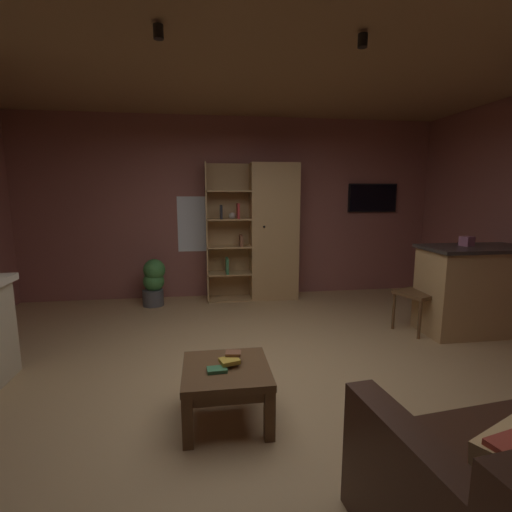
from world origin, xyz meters
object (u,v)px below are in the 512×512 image
(coffee_table, at_px, (226,378))
(dining_chair, at_px, (423,287))
(kitchen_bar_counter, at_px, (484,289))
(table_book_0, at_px, (217,370))
(bookshelf_cabinet, at_px, (268,233))
(wall_mounted_tv, at_px, (372,198))
(tissue_box, at_px, (467,241))
(table_book_1, at_px, (229,361))
(table_book_2, at_px, (233,353))
(potted_floor_plant, at_px, (154,281))

(coffee_table, relative_size, dining_chair, 0.66)
(kitchen_bar_counter, xyz_separation_m, table_book_0, (-3.16, -1.38, -0.10))
(table_book_0, bearing_deg, kitchen_bar_counter, 23.56)
(bookshelf_cabinet, relative_size, coffee_table, 3.37)
(kitchen_bar_counter, relative_size, dining_chair, 1.62)
(table_book_0, relative_size, wall_mounted_tv, 0.17)
(wall_mounted_tv, bearing_deg, tissue_box, -82.51)
(bookshelf_cabinet, xyz_separation_m, coffee_table, (-0.84, -3.10, -0.70))
(coffee_table, xyz_separation_m, table_book_0, (-0.07, -0.06, 0.10))
(bookshelf_cabinet, relative_size, wall_mounted_tv, 2.54)
(table_book_1, bearing_deg, coffee_table, -156.84)
(coffee_table, xyz_separation_m, table_book_2, (0.06, 0.08, 0.15))
(tissue_box, distance_m, table_book_1, 3.20)
(table_book_0, xyz_separation_m, wall_mounted_tv, (2.67, 3.37, 1.12))
(potted_floor_plant, bearing_deg, tissue_box, -22.83)
(table_book_1, bearing_deg, table_book_0, -143.10)
(wall_mounted_tv, bearing_deg, table_book_0, -128.37)
(bookshelf_cabinet, height_order, kitchen_bar_counter, bookshelf_cabinet)
(table_book_0, distance_m, potted_floor_plant, 3.11)
(table_book_0, xyz_separation_m, potted_floor_plant, (-0.80, 3.00, -0.06))
(table_book_0, bearing_deg, dining_chair, 31.54)
(kitchen_bar_counter, height_order, tissue_box, tissue_box)
(kitchen_bar_counter, xyz_separation_m, table_book_1, (-3.07, -1.31, -0.07))
(table_book_0, relative_size, table_book_2, 1.23)
(table_book_2, xyz_separation_m, dining_chair, (2.35, 1.39, 0.06))
(dining_chair, height_order, potted_floor_plant, dining_chair)
(table_book_2, bearing_deg, kitchen_bar_counter, 22.26)
(bookshelf_cabinet, height_order, table_book_0, bookshelf_cabinet)
(tissue_box, relative_size, table_book_2, 1.08)
(dining_chair, bearing_deg, bookshelf_cabinet, 133.82)
(tissue_box, xyz_separation_m, wall_mounted_tv, (-0.25, 1.93, 0.47))
(potted_floor_plant, bearing_deg, wall_mounted_tv, 6.03)
(dining_chair, bearing_deg, wall_mounted_tv, 84.14)
(kitchen_bar_counter, bearing_deg, coffee_table, -156.89)
(coffee_table, distance_m, wall_mounted_tv, 4.38)
(table_book_1, relative_size, table_book_2, 1.20)
(bookshelf_cabinet, height_order, dining_chair, bookshelf_cabinet)
(tissue_box, height_order, coffee_table, tissue_box)
(bookshelf_cabinet, distance_m, wall_mounted_tv, 1.85)
(potted_floor_plant, bearing_deg, table_book_0, -75.08)
(kitchen_bar_counter, xyz_separation_m, tissue_box, (-0.24, 0.06, 0.56))
(bookshelf_cabinet, xyz_separation_m, table_book_0, (-0.91, -3.16, -0.60))
(dining_chair, distance_m, wall_mounted_tv, 2.12)
(wall_mounted_tv, bearing_deg, table_book_1, -127.97)
(wall_mounted_tv, bearing_deg, potted_floor_plant, -173.97)
(kitchen_bar_counter, height_order, table_book_2, kitchen_bar_counter)
(bookshelf_cabinet, distance_m, table_book_2, 3.17)
(table_book_1, distance_m, wall_mounted_tv, 4.33)
(table_book_2, bearing_deg, bookshelf_cabinet, 75.49)
(dining_chair, xyz_separation_m, wall_mounted_tv, (0.19, 1.85, 1.01))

